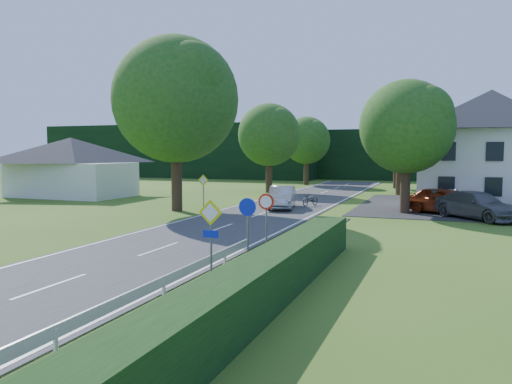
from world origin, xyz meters
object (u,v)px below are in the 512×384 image
at_px(motorcycle, 311,200).
at_px(parked_car_red, 443,200).
at_px(parked_car_silver_a, 457,194).
at_px(parked_car_grey, 477,205).
at_px(parasol, 477,196).
at_px(moving_car, 282,197).
at_px(streetlight, 402,145).

distance_m(motorcycle, parked_car_red, 9.12).
height_order(parked_car_silver_a, parked_car_grey, parked_car_grey).
xyz_separation_m(parked_car_red, parasol, (2.23, 4.25, -0.00)).
height_order(moving_car, parasol, parasol).
relative_size(streetlight, parasol, 4.29).
bearing_deg(parked_car_grey, streetlight, 98.01).
xyz_separation_m(parked_car_silver_a, parked_car_grey, (0.90, -8.73, 0.04)).
height_order(streetlight, parked_car_silver_a, streetlight).
bearing_deg(parked_car_red, streetlight, 83.45).
distance_m(streetlight, parked_car_red, 4.80).
distance_m(moving_car, parked_car_red, 10.55).
distance_m(parked_car_red, parasol, 4.80).
bearing_deg(parked_car_grey, parked_car_silver_a, 50.84).
xyz_separation_m(streetlight, motorcycle, (-6.26, -0.32, -3.97)).
distance_m(moving_car, parasol, 13.74).
height_order(moving_car, parked_car_grey, parked_car_grey).
bearing_deg(parasol, parked_car_red, -117.71).
bearing_deg(moving_car, parked_car_red, -7.34).
distance_m(streetlight, moving_car, 8.94).
bearing_deg(parked_car_red, parasol, -3.61).
distance_m(parked_car_silver_a, parked_car_grey, 8.77).
xyz_separation_m(streetlight, parked_car_grey, (4.65, -3.50, -3.63)).
bearing_deg(parked_car_grey, motorcycle, 118.75).
xyz_separation_m(parked_car_grey, parasol, (0.33, 6.12, 0.04)).
distance_m(parked_car_red, parked_car_silver_a, 6.93).
xyz_separation_m(moving_car, parked_car_silver_a, (11.52, 7.73, -0.02)).
distance_m(moving_car, parked_car_grey, 12.45).
xyz_separation_m(moving_car, parked_car_red, (10.52, 0.87, 0.07)).
distance_m(parked_car_silver_a, parasol, 2.89).
bearing_deg(parasol, moving_car, -158.11).
bearing_deg(streetlight, moving_car, -162.13).
bearing_deg(parked_car_red, motorcycle, 105.85).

